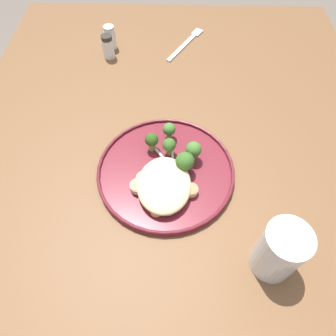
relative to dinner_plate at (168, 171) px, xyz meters
name	(u,v)px	position (x,y,z in m)	size (l,w,h in m)	color
ground	(171,275)	(0.01, 0.01, -0.75)	(6.00, 6.00, 0.00)	#665B51
wooden_dining_table	(174,195)	(0.01, 0.01, -0.09)	(1.40, 1.00, 0.74)	brown
dinner_plate	(168,171)	(0.00, 0.00, 0.00)	(0.29, 0.29, 0.02)	maroon
noodle_bed	(167,185)	(0.05, 0.00, 0.02)	(0.13, 0.11, 0.04)	beige
seared_scallop_tiny_bay	(159,210)	(0.10, -0.02, 0.01)	(0.02, 0.02, 0.01)	#DBB77A
seared_scallop_right_edge	(172,189)	(0.05, 0.01, 0.01)	(0.03, 0.03, 0.01)	#E5C689
seared_scallop_half_hidden	(171,207)	(0.09, 0.01, 0.01)	(0.03, 0.03, 0.01)	#DBB77A
seared_scallop_large_seared	(140,186)	(0.05, -0.05, 0.01)	(0.03, 0.03, 0.02)	beige
seared_scallop_tilted_round	(147,179)	(0.03, -0.04, 0.01)	(0.03, 0.03, 0.02)	beige
seared_scallop_rear_pale	(193,190)	(0.05, 0.05, 0.01)	(0.03, 0.03, 0.01)	#DBB77A
broccoli_floret_left_leaning	(171,130)	(-0.09, 0.01, 0.03)	(0.03, 0.03, 0.04)	#7A994C
broccoli_floret_front_edge	(171,145)	(-0.05, 0.01, 0.03)	(0.03, 0.03, 0.05)	#7A994C
broccoli_floret_near_rim	(187,162)	(0.00, 0.04, 0.04)	(0.04, 0.04, 0.06)	#7A994C
broccoli_floret_rear_charred	(154,141)	(-0.06, -0.03, 0.03)	(0.03, 0.03, 0.05)	#89A356
broccoli_floret_right_tilted	(196,150)	(-0.03, 0.06, 0.03)	(0.03, 0.03, 0.05)	#89A356
onion_sliver_long_sliver	(162,154)	(-0.04, -0.01, 0.01)	(0.05, 0.01, 0.00)	silver
onion_sliver_short_strip	(176,160)	(-0.03, 0.02, 0.01)	(0.06, 0.01, 0.00)	silver
water_glass	(281,253)	(0.19, 0.19, 0.04)	(0.07, 0.07, 0.12)	silver
dinner_fork	(188,43)	(-0.47, 0.05, -0.01)	(0.17, 0.11, 0.00)	silver
salt_shaker	(112,38)	(-0.44, -0.17, 0.02)	(0.03, 0.03, 0.07)	white
pepper_shaker	(110,47)	(-0.40, -0.17, 0.02)	(0.03, 0.03, 0.07)	white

